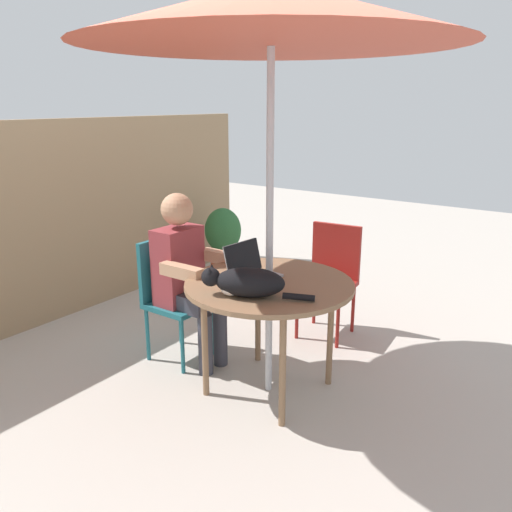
# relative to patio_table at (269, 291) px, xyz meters

# --- Properties ---
(ground_plane) EXTENTS (14.00, 14.00, 0.00)m
(ground_plane) POSITION_rel_patio_table_xyz_m (0.00, 0.00, -0.68)
(ground_plane) COLOR #ADA399
(fence_back) EXTENTS (4.62, 0.08, 1.67)m
(fence_back) POSITION_rel_patio_table_xyz_m (0.00, 2.17, 0.16)
(fence_back) COLOR #937756
(fence_back) RESTS_ON ground
(patio_table) EXTENTS (1.05, 1.05, 0.74)m
(patio_table) POSITION_rel_patio_table_xyz_m (0.00, 0.00, 0.00)
(patio_table) COLOR brown
(patio_table) RESTS_ON ground
(patio_umbrella) EXTENTS (2.16, 2.16, 2.42)m
(patio_umbrella) POSITION_rel_patio_table_xyz_m (0.00, 0.00, 1.57)
(patio_umbrella) COLOR #B7B7BC
(patio_umbrella) RESTS_ON ground
(chair_occupied) EXTENTS (0.40, 0.40, 0.88)m
(chair_occupied) POSITION_rel_patio_table_xyz_m (0.00, 0.85, -0.17)
(chair_occupied) COLOR #1E606B
(chair_occupied) RESTS_ON ground
(chair_empty) EXTENTS (0.44, 0.44, 0.88)m
(chair_empty) POSITION_rel_patio_table_xyz_m (1.03, 0.10, -0.17)
(chair_empty) COLOR maroon
(chair_empty) RESTS_ON ground
(person_seated) EXTENTS (0.48, 0.48, 1.22)m
(person_seated) POSITION_rel_patio_table_xyz_m (0.00, 0.69, 0.00)
(person_seated) COLOR maroon
(person_seated) RESTS_ON ground
(laptop) EXTENTS (0.32, 0.28, 0.21)m
(laptop) POSITION_rel_patio_table_xyz_m (0.01, 0.16, 0.12)
(laptop) COLOR gray
(laptop) RESTS_ON patio_table
(cat) EXTENTS (0.35, 0.61, 0.17)m
(cat) POSITION_rel_patio_table_xyz_m (-0.28, -0.03, 0.14)
(cat) COLOR black
(cat) RESTS_ON patio_table
(potted_plant_near_fence) EXTENTS (0.38, 0.38, 0.75)m
(potted_plant_near_fence) POSITION_rel_patio_table_xyz_m (1.60, 1.66, -0.26)
(potted_plant_near_fence) COLOR #9E5138
(potted_plant_near_fence) RESTS_ON ground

